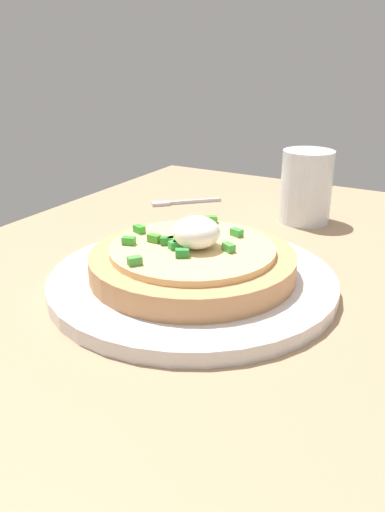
{
  "coord_description": "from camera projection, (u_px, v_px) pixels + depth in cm",
  "views": [
    {
      "loc": [
        37.3,
        16.35,
        26.01
      ],
      "look_at": [
        -4.73,
        -7.51,
        6.2
      ],
      "focal_mm": 36.57,
      "sensor_mm": 36.0,
      "label": 1
    }
  ],
  "objects": [
    {
      "name": "cup_near",
      "position": [
        306.0,
        190.0,
        0.72
      ],
      "size": [
        7.01,
        7.01,
        9.95
      ],
      "color": "silver",
      "rests_on": "dining_table"
    },
    {
      "name": "plate",
      "position": [
        192.0,
        281.0,
        0.53
      ],
      "size": [
        29.14,
        29.14,
        1.5
      ],
      "primitive_type": "cylinder",
      "color": "silver",
      "rests_on": "dining_table"
    },
    {
      "name": "dining_table",
      "position": [
        239.0,
        339.0,
        0.47
      ],
      "size": [
        105.73,
        79.48,
        2.7
      ],
      "primitive_type": "cube",
      "color": "#A38260",
      "rests_on": "ground"
    },
    {
      "name": "fork",
      "position": [
        180.0,
        202.0,
        0.81
      ],
      "size": [
        8.4,
        8.73,
        0.5
      ],
      "rotation": [
        0.0,
        0.0,
        -0.81
      ],
      "color": "#B7B7BC",
      "rests_on": "dining_table"
    },
    {
      "name": "pizza",
      "position": [
        193.0,
        260.0,
        0.52
      ],
      "size": [
        20.78,
        20.78,
        6.22
      ],
      "color": "tan",
      "rests_on": "plate"
    }
  ]
}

